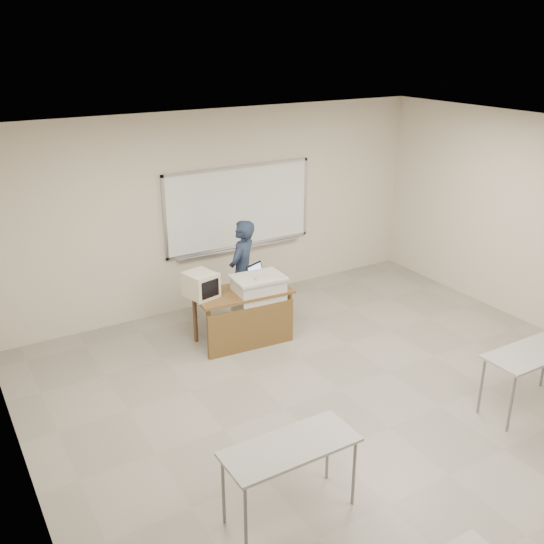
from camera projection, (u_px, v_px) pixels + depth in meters
floor at (389, 428)px, 6.59m from camera, size 7.00×8.00×0.01m
whiteboard at (239, 208)px, 9.35m from camera, size 2.48×0.10×1.31m
student_desks at (498, 444)px, 5.26m from camera, size 4.40×2.20×0.73m
instructor_desk at (246, 309)px, 8.19m from camera, size 1.31×0.65×0.75m
podium at (259, 308)px, 8.31m from camera, size 0.68×0.50×0.95m
crt_monitor at (200, 285)px, 7.97m from camera, size 0.36×0.41×0.34m
laptop at (262, 278)px, 8.49m from camera, size 0.33×0.31×0.25m
mouse at (262, 292)px, 8.12m from camera, size 0.10×0.08×0.03m
keyboard at (270, 277)px, 8.09m from camera, size 0.42×0.23×0.02m
presenter at (242, 272)px, 8.78m from camera, size 0.68×0.63×1.55m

